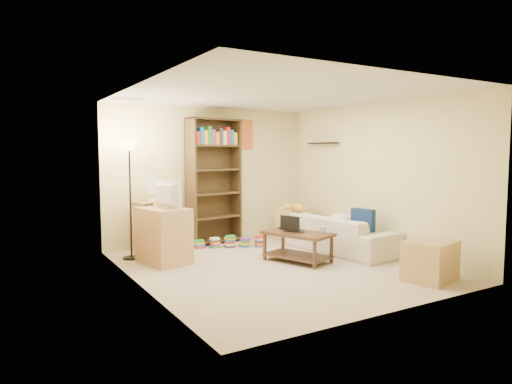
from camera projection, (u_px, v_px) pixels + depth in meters
room at (276, 156)px, 6.59m from camera, size 4.50×4.54×2.52m
sofa at (338, 233)px, 7.73m from camera, size 2.24×1.21×0.61m
navy_pillow at (363, 220)px, 7.40m from camera, size 0.20×0.42×0.36m
cream_blanket at (342, 220)px, 7.84m from camera, size 0.56×0.40×0.24m
tabby_cat at (295, 207)px, 8.18m from camera, size 0.48×0.21×0.17m
coffee_table at (298, 242)px, 6.99m from camera, size 0.89×1.16×0.46m
laptop at (295, 230)px, 7.08m from camera, size 0.54×0.53×0.03m
laptop_screen at (290, 223)px, 6.96m from camera, size 0.13×0.33×0.23m
mug at (323, 230)px, 6.89m from camera, size 0.12×0.12×0.10m
tv_remote at (284, 228)px, 7.28m from camera, size 0.16×0.18×0.02m
tv_stand at (164, 236)px, 6.88m from camera, size 0.71×0.88×0.84m
television at (163, 194)px, 6.83m from camera, size 0.76×0.39×0.42m
tall_bookshelf at (214, 178)px, 8.34m from camera, size 1.07×0.51×2.29m
short_bookshelf at (151, 226)px, 7.83m from camera, size 0.70×0.49×0.84m
desk_fan at (154, 188)px, 7.76m from camera, size 0.30×0.17×0.43m
floor_lamp at (130, 166)px, 7.07m from camera, size 0.31×0.31×1.83m
side_table at (295, 223)px, 8.78m from camera, size 0.71×0.71×0.62m
end_cabinet at (430, 261)px, 5.95m from camera, size 0.74×0.66×0.53m
book_stacks at (231, 242)px, 8.05m from camera, size 1.16×0.58×0.21m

